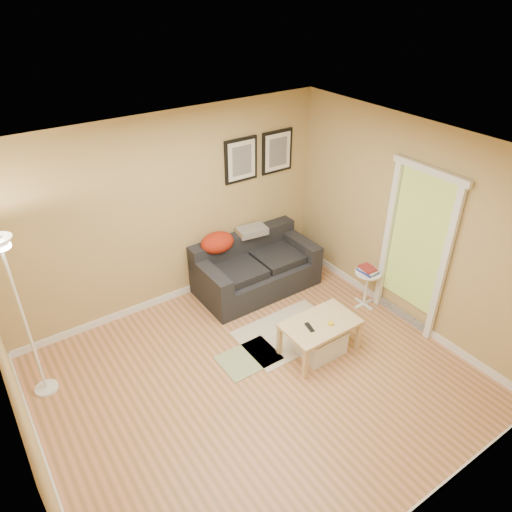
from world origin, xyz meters
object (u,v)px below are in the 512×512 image
at_px(sofa, 257,266).
at_px(side_table, 366,289).
at_px(floor_lamp, 26,325).
at_px(book_stack, 368,269).
at_px(coffee_table, 319,337).
at_px(storage_bin, 322,342).

bearing_deg(sofa, side_table, -49.92).
xyz_separation_m(side_table, floor_lamp, (-4.02, 0.90, 0.65)).
height_order(side_table, book_stack, book_stack).
height_order(sofa, floor_lamp, floor_lamp).
relative_size(sofa, book_stack, 6.91).
relative_size(side_table, book_stack, 2.20).
bearing_deg(side_table, coffee_table, -162.85).
xyz_separation_m(sofa, side_table, (0.99, -1.18, -0.11)).
xyz_separation_m(sofa, book_stack, (0.99, -1.17, 0.20)).
distance_m(sofa, storage_bin, 1.59).
bearing_deg(floor_lamp, book_stack, -12.45).
xyz_separation_m(sofa, floor_lamp, (-3.03, -0.28, 0.54)).
distance_m(coffee_table, storage_bin, 0.07).
xyz_separation_m(coffee_table, book_stack, (1.13, 0.36, 0.35)).
distance_m(side_table, floor_lamp, 4.17).
distance_m(sofa, book_stack, 1.55).
bearing_deg(side_table, storage_bin, -161.05).
relative_size(sofa, coffee_table, 1.89).
bearing_deg(coffee_table, sofa, 104.84).
relative_size(coffee_table, storage_bin, 1.67).
bearing_deg(storage_bin, coffee_table, 110.53).
height_order(sofa, side_table, sofa).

